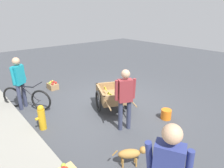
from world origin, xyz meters
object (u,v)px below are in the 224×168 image
object	(u,v)px
cyclist_person	(19,79)
fire_hydrant	(42,117)
dog	(131,153)
bicycle	(26,98)
plastic_bucket	(166,114)
vendor_person	(125,95)
fruit_cart	(112,96)
apple_crate	(53,86)

from	to	relation	value
cyclist_person	fire_hydrant	xyz separation A→B (m)	(-1.53, 0.01, -0.63)
cyclist_person	dog	bearing A→B (deg)	-168.39
bicycle	fire_hydrant	xyz separation A→B (m)	(-1.41, 0.10, -0.02)
bicycle	dog	xyz separation A→B (m)	(-3.77, -0.71, -0.08)
bicycle	plastic_bucket	bearing A→B (deg)	-139.24
bicycle	fire_hydrant	distance (m)	1.41
vendor_person	plastic_bucket	xyz separation A→B (m)	(-0.40, -1.24, -0.80)
vendor_person	plastic_bucket	bearing A→B (deg)	-107.77
cyclist_person	dog	size ratio (longest dim) A/B	2.78
bicycle	fire_hydrant	size ratio (longest dim) A/B	2.06
bicycle	plastic_bucket	size ratio (longest dim) A/B	4.81
dog	cyclist_person	bearing A→B (deg)	11.61
fruit_cart	fire_hydrant	world-z (taller)	fruit_cart
cyclist_person	fire_hydrant	bearing A→B (deg)	179.75
apple_crate	plastic_bucket	bearing A→B (deg)	-161.31
fruit_cart	fire_hydrant	xyz separation A→B (m)	(0.33, 2.07, -0.10)
fruit_cart	apple_crate	world-z (taller)	fruit_cart
fruit_cart	cyclist_person	bearing A→B (deg)	47.89
fire_hydrant	plastic_bucket	xyz separation A→B (m)	(-1.76, -2.83, -0.19)
dog	fire_hydrant	xyz separation A→B (m)	(2.36, 0.81, 0.06)
bicycle	apple_crate	bearing A→B (deg)	-51.24
vendor_person	bicycle	world-z (taller)	vendor_person
plastic_bucket	apple_crate	world-z (taller)	apple_crate
dog	fire_hydrant	distance (m)	2.49
fruit_cart	plastic_bucket	xyz separation A→B (m)	(-1.43, -0.76, -0.30)
vendor_person	dog	size ratio (longest dim) A/B	2.74
vendor_person	apple_crate	size ratio (longest dim) A/B	3.59
vendor_person	dog	world-z (taller)	vendor_person
fire_hydrant	bicycle	bearing A→B (deg)	-3.89
cyclist_person	apple_crate	xyz separation A→B (m)	(0.92, -1.39, -0.83)
fire_hydrant	plastic_bucket	bearing A→B (deg)	-121.86
vendor_person	apple_crate	bearing A→B (deg)	2.80
dog	plastic_bucket	size ratio (longest dim) A/B	2.02
bicycle	apple_crate	xyz separation A→B (m)	(1.05, -1.30, -0.22)
vendor_person	fire_hydrant	bearing A→B (deg)	49.43
fruit_cart	fire_hydrant	size ratio (longest dim) A/B	2.71
vendor_person	dog	bearing A→B (deg)	141.89
fruit_cart	bicycle	size ratio (longest dim) A/B	1.32
vendor_person	bicycle	distance (m)	3.20
fruit_cart	fire_hydrant	bearing A→B (deg)	80.95
bicycle	apple_crate	distance (m)	1.69
vendor_person	plastic_bucket	world-z (taller)	vendor_person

